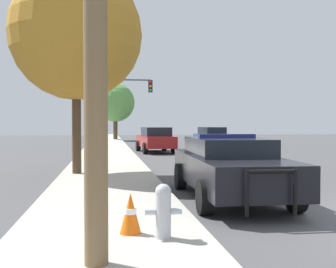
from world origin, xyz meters
TOP-DOWN VIEW (x-y plane):
  - sidewalk_left at (-5.10, 0.00)m, footprint 3.00×110.00m
  - police_car at (-2.29, 2.29)m, footprint 2.18×5.27m
  - fire_hydrant at (-4.32, -1.28)m, footprint 0.53×0.23m
  - traffic_light at (-3.91, 23.75)m, footprint 3.75×0.35m
  - car_background_oncoming at (2.42, 22.19)m, footprint 2.13×4.56m
  - car_background_midblock at (-2.19, 18.02)m, footprint 2.17×4.53m
  - tree_sidewalk_far at (-4.21, 35.75)m, footprint 3.91×3.91m
  - tree_sidewalk_near at (-6.08, 6.79)m, footprint 4.27×4.27m
  - traffic_cone at (-4.77, -0.96)m, footprint 0.32×0.32m

SIDE VIEW (x-z plane):
  - sidewalk_left at x=-5.10m, z-range 0.00..0.13m
  - traffic_cone at x=-4.77m, z-range 0.13..0.74m
  - fire_hydrant at x=-4.32m, z-range 0.15..0.93m
  - police_car at x=-2.29m, z-range 0.02..1.53m
  - car_background_oncoming at x=2.42m, z-range 0.04..1.52m
  - car_background_midblock at x=-2.19m, z-range 0.03..1.55m
  - traffic_light at x=-3.91m, z-range 1.17..6.12m
  - tree_sidewalk_far at x=-4.21m, z-range 1.00..6.68m
  - tree_sidewalk_near at x=-6.08m, z-range 1.31..7.97m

